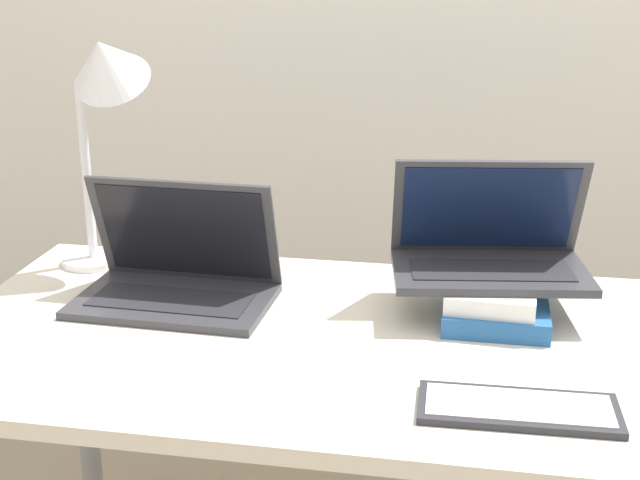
# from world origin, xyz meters

# --- Properties ---
(desk) EXTENTS (1.58, 0.78, 0.74)m
(desk) POSITION_xyz_m (0.00, 0.39, 0.66)
(desk) COLOR beige
(desk) RESTS_ON ground_plane
(laptop_left) EXTENTS (0.39, 0.25, 0.24)m
(laptop_left) POSITION_xyz_m (-0.40, 0.50, 0.78)
(laptop_left) COLOR #333338
(laptop_left) RESTS_ON desk
(book_stack) EXTENTS (0.19, 0.27, 0.07)m
(book_stack) POSITION_xyz_m (0.22, 0.54, 0.77)
(book_stack) COLOR #235693
(book_stack) RESTS_ON desk
(laptop_on_books) EXTENTS (0.39, 0.27, 0.22)m
(laptop_on_books) POSITION_xyz_m (0.21, 0.57, 0.85)
(laptop_on_books) COLOR #333338
(laptop_on_books) RESTS_ON book_stack
(wireless_keyboard) EXTENTS (0.31, 0.13, 0.01)m
(wireless_keyboard) POSITION_xyz_m (0.26, 0.16, 0.74)
(wireless_keyboard) COLOR #28282D
(wireless_keyboard) RESTS_ON desk
(desk_lamp) EXTENTS (0.23, 0.20, 0.54)m
(desk_lamp) POSITION_xyz_m (-0.58, 0.64, 1.13)
(desk_lamp) COLOR white
(desk_lamp) RESTS_ON desk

